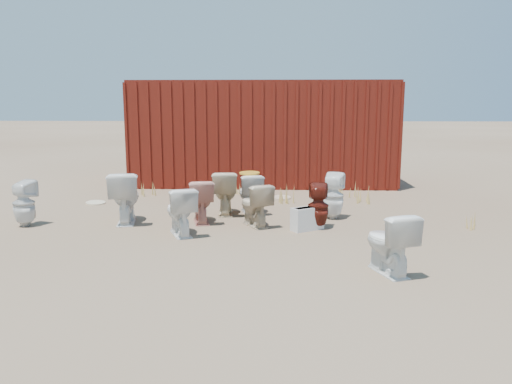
{
  "coord_description": "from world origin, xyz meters",
  "views": [
    {
      "loc": [
        0.3,
        -6.93,
        1.88
      ],
      "look_at": [
        0.0,
        0.6,
        0.55
      ],
      "focal_mm": 35.0,
      "sensor_mm": 36.0,
      "label": 1
    }
  ],
  "objects_px": {
    "toilet_back_beige_left": "(255,205)",
    "loose_tank": "(307,219)",
    "toilet_front_pink": "(201,201)",
    "toilet_back_beige_right": "(225,193)",
    "toilet_front_c": "(180,211)",
    "shipping_container": "(264,133)",
    "toilet_back_e": "(333,196)",
    "toilet_front_maroon": "(318,206)",
    "toilet_back_a": "(24,204)",
    "toilet_front_a": "(125,197)",
    "toilet_back_yellowlid": "(250,194)",
    "toilet_front_e": "(389,243)"
  },
  "relations": [
    {
      "from": "toilet_front_a",
      "to": "toilet_front_maroon",
      "type": "height_order",
      "value": "toilet_front_a"
    },
    {
      "from": "toilet_front_pink",
      "to": "toilet_back_e",
      "type": "distance_m",
      "value": 2.18
    },
    {
      "from": "toilet_front_maroon",
      "to": "loose_tank",
      "type": "relative_size",
      "value": 1.39
    },
    {
      "from": "shipping_container",
      "to": "toilet_front_maroon",
      "type": "xyz_separation_m",
      "value": [
        0.95,
        -4.67,
        -0.85
      ]
    },
    {
      "from": "shipping_container",
      "to": "toilet_back_e",
      "type": "xyz_separation_m",
      "value": [
        1.26,
        -3.98,
        -0.82
      ]
    },
    {
      "from": "shipping_container",
      "to": "toilet_front_pink",
      "type": "relative_size",
      "value": 8.57
    },
    {
      "from": "toilet_back_a",
      "to": "toilet_front_pink",
      "type": "bearing_deg",
      "value": -152.79
    },
    {
      "from": "shipping_container",
      "to": "toilet_back_beige_right",
      "type": "relative_size",
      "value": 7.93
    },
    {
      "from": "toilet_front_a",
      "to": "toilet_back_a",
      "type": "relative_size",
      "value": 1.15
    },
    {
      "from": "toilet_back_beige_left",
      "to": "shipping_container",
      "type": "bearing_deg",
      "value": -117.49
    },
    {
      "from": "toilet_front_a",
      "to": "toilet_back_e",
      "type": "relative_size",
      "value": 1.08
    },
    {
      "from": "shipping_container",
      "to": "toilet_back_yellowlid",
      "type": "distance_m",
      "value": 3.71
    },
    {
      "from": "toilet_front_pink",
      "to": "toilet_back_a",
      "type": "distance_m",
      "value": 2.72
    },
    {
      "from": "toilet_front_c",
      "to": "toilet_back_beige_left",
      "type": "height_order",
      "value": "toilet_front_c"
    },
    {
      "from": "toilet_back_a",
      "to": "loose_tank",
      "type": "xyz_separation_m",
      "value": [
        4.38,
        -0.06,
        -0.19
      ]
    },
    {
      "from": "toilet_back_beige_left",
      "to": "toilet_back_beige_right",
      "type": "relative_size",
      "value": 0.89
    },
    {
      "from": "toilet_front_pink",
      "to": "toilet_back_beige_right",
      "type": "distance_m",
      "value": 0.7
    },
    {
      "from": "toilet_front_maroon",
      "to": "toilet_back_a",
      "type": "bearing_deg",
      "value": 4.07
    },
    {
      "from": "toilet_front_c",
      "to": "toilet_back_e",
      "type": "bearing_deg",
      "value": -177.48
    },
    {
      "from": "toilet_back_beige_left",
      "to": "toilet_back_beige_right",
      "type": "xyz_separation_m",
      "value": [
        -0.55,
        0.83,
        0.04
      ]
    },
    {
      "from": "toilet_back_beige_left",
      "to": "toilet_front_e",
      "type": "bearing_deg",
      "value": 99.29
    },
    {
      "from": "toilet_front_a",
      "to": "toilet_back_yellowlid",
      "type": "relative_size",
      "value": 1.19
    },
    {
      "from": "loose_tank",
      "to": "toilet_back_beige_right",
      "type": "bearing_deg",
      "value": 108.4
    },
    {
      "from": "toilet_back_yellowlid",
      "to": "loose_tank",
      "type": "height_order",
      "value": "toilet_back_yellowlid"
    },
    {
      "from": "toilet_front_pink",
      "to": "toilet_back_yellowlid",
      "type": "xyz_separation_m",
      "value": [
        0.75,
        0.71,
        -0.0
      ]
    },
    {
      "from": "toilet_front_c",
      "to": "toilet_back_e",
      "type": "height_order",
      "value": "toilet_back_e"
    },
    {
      "from": "toilet_front_pink",
      "to": "loose_tank",
      "type": "distance_m",
      "value": 1.75
    },
    {
      "from": "shipping_container",
      "to": "toilet_back_beige_right",
      "type": "bearing_deg",
      "value": -98.79
    },
    {
      "from": "shipping_container",
      "to": "toilet_back_beige_left",
      "type": "height_order",
      "value": "shipping_container"
    },
    {
      "from": "toilet_front_a",
      "to": "toilet_front_maroon",
      "type": "bearing_deg",
      "value": 163.55
    },
    {
      "from": "toilet_front_a",
      "to": "toilet_front_pink",
      "type": "bearing_deg",
      "value": 171.85
    },
    {
      "from": "toilet_front_maroon",
      "to": "toilet_front_pink",
      "type": "bearing_deg",
      "value": -6.89
    },
    {
      "from": "toilet_front_maroon",
      "to": "toilet_back_beige_left",
      "type": "xyz_separation_m",
      "value": [
        -0.97,
        0.13,
        -0.01
      ]
    },
    {
      "from": "shipping_container",
      "to": "toilet_front_pink",
      "type": "distance_m",
      "value": 4.5
    },
    {
      "from": "shipping_container",
      "to": "toilet_back_yellowlid",
      "type": "xyz_separation_m",
      "value": [
        -0.15,
        -3.61,
        -0.85
      ]
    },
    {
      "from": "shipping_container",
      "to": "toilet_front_maroon",
      "type": "height_order",
      "value": "shipping_container"
    },
    {
      "from": "shipping_container",
      "to": "toilet_back_e",
      "type": "bearing_deg",
      "value": -72.51
    },
    {
      "from": "toilet_back_beige_right",
      "to": "loose_tank",
      "type": "distance_m",
      "value": 1.73
    },
    {
      "from": "toilet_front_c",
      "to": "toilet_back_beige_left",
      "type": "relative_size",
      "value": 1.05
    },
    {
      "from": "shipping_container",
      "to": "toilet_back_beige_right",
      "type": "distance_m",
      "value": 3.84
    },
    {
      "from": "toilet_back_beige_left",
      "to": "loose_tank",
      "type": "bearing_deg",
      "value": 137.34
    },
    {
      "from": "shipping_container",
      "to": "loose_tank",
      "type": "distance_m",
      "value": 4.93
    },
    {
      "from": "toilet_front_e",
      "to": "toilet_back_yellowlid",
      "type": "relative_size",
      "value": 1.02
    },
    {
      "from": "toilet_front_a",
      "to": "toilet_back_beige_left",
      "type": "height_order",
      "value": "toilet_front_a"
    },
    {
      "from": "shipping_container",
      "to": "toilet_back_yellowlid",
      "type": "height_order",
      "value": "shipping_container"
    },
    {
      "from": "toilet_back_beige_left",
      "to": "toilet_front_maroon",
      "type": "bearing_deg",
      "value": 145.14
    },
    {
      "from": "toilet_back_beige_left",
      "to": "toilet_back_yellowlid",
      "type": "xyz_separation_m",
      "value": [
        -0.13,
        0.93,
        0.01
      ]
    },
    {
      "from": "toilet_back_yellowlid",
      "to": "toilet_front_e",
      "type": "bearing_deg",
      "value": 104.86
    },
    {
      "from": "toilet_front_pink",
      "to": "toilet_back_beige_right",
      "type": "relative_size",
      "value": 0.92
    },
    {
      "from": "toilet_back_yellowlid",
      "to": "loose_tank",
      "type": "bearing_deg",
      "value": 114.72
    }
  ]
}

